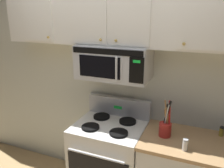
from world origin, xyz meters
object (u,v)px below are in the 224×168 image
Objects in this scene: over_range_microwave at (114,62)px; utensil_crock_red at (166,126)px; stove_range at (110,159)px; salt_shaker at (185,145)px; spice_jar at (221,131)px.

over_range_microwave reaches higher than utensil_crock_red.
stove_range is at bearing -89.86° from over_range_microwave.
salt_shaker is 1.09× the size of spice_jar.
stove_range is 0.80m from utensil_crock_red.
stove_range reaches higher than spice_jar.
spice_jar is at bearing 22.30° from utensil_crock_red.
stove_range is 11.12× the size of spice_jar.
salt_shaker is at bearing -41.65° from utensil_crock_red.
salt_shaker reaches higher than spice_jar.
over_range_microwave is 6.93× the size of salt_shaker.
utensil_crock_red is 3.79× the size of spice_jar.
spice_jar is (0.31, 0.40, -0.00)m from salt_shaker.
stove_range is at bearing -179.58° from utensil_crock_red.
stove_range is 10.21× the size of salt_shaker.
salt_shaker is at bearing -127.69° from spice_jar.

